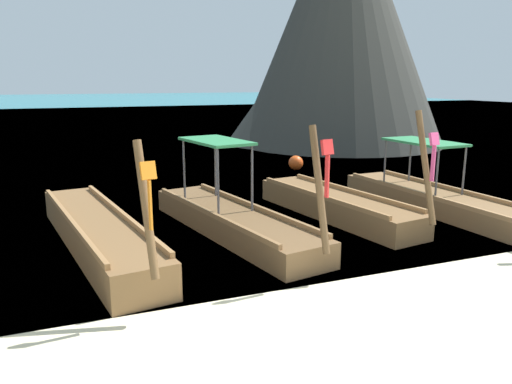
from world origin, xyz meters
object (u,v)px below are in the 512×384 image
longtail_boat_red_ribbon (233,219)px  longtail_boat_blue_ribbon (443,201)px  longtail_boat_pink_ribbon (336,205)px  karst_rock (338,21)px  longtail_boat_orange_ribbon (98,234)px  mooring_buoy_near (296,163)px

longtail_boat_red_ribbon → longtail_boat_blue_ribbon: longtail_boat_red_ribbon is taller
longtail_boat_red_ribbon → longtail_boat_blue_ribbon: 5.49m
longtail_boat_pink_ribbon → karst_rock: 15.90m
longtail_boat_pink_ribbon → longtail_boat_orange_ribbon: bearing=-176.6°
mooring_buoy_near → longtail_boat_blue_ribbon: bearing=-83.6°
longtail_boat_blue_ribbon → longtail_boat_orange_ribbon: bearing=178.0°
longtail_boat_blue_ribbon → karst_rock: (4.71, 13.41, 5.85)m
longtail_boat_pink_ribbon → longtail_boat_blue_ribbon: (2.70, -0.62, 0.00)m
longtail_boat_blue_ribbon → longtail_boat_red_ribbon: bearing=177.2°
longtail_boat_orange_ribbon → longtail_boat_red_ribbon: bearing=-0.5°
longtail_boat_red_ribbon → longtail_boat_blue_ribbon: (5.48, -0.27, -0.03)m
karst_rock → mooring_buoy_near: size_ratio=23.79×
longtail_boat_orange_ribbon → karst_rock: size_ratio=0.52×
longtail_boat_orange_ribbon → longtail_boat_blue_ribbon: (8.26, -0.29, -0.03)m
longtail_boat_blue_ribbon → mooring_buoy_near: (-0.76, 6.81, -0.02)m
longtail_boat_orange_ribbon → longtail_boat_red_ribbon: (2.78, -0.03, 0.00)m
longtail_boat_red_ribbon → mooring_buoy_near: size_ratio=11.14×
longtail_boat_orange_ribbon → longtail_boat_pink_ribbon: 5.57m
longtail_boat_red_ribbon → karst_rock: 17.62m
longtail_boat_red_ribbon → longtail_boat_blue_ribbon: bearing=-2.8°
longtail_boat_red_ribbon → mooring_buoy_near: 8.07m
longtail_boat_red_ribbon → karst_rock: size_ratio=0.47×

